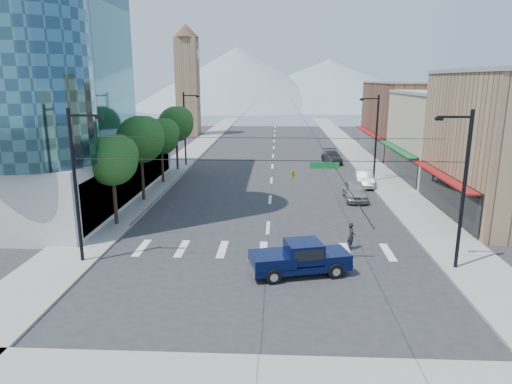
% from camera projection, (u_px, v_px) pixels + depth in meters
% --- Properties ---
extents(ground, '(160.00, 160.00, 0.00)m').
position_uv_depth(ground, '(266.00, 259.00, 27.40)').
color(ground, '#28282B').
rests_on(ground, ground).
extents(sidewalk_left, '(4.00, 120.00, 0.15)m').
position_uv_depth(sidewalk_left, '(191.00, 153.00, 66.72)').
color(sidewalk_left, gray).
rests_on(sidewalk_left, ground).
extents(sidewalk_right, '(4.00, 120.00, 0.15)m').
position_uv_depth(sidewalk_right, '(357.00, 154.00, 65.60)').
color(sidewalk_right, gray).
rests_on(sidewalk_right, ground).
extents(shop_mid, '(12.00, 14.00, 9.00)m').
position_uv_depth(shop_mid, '(459.00, 137.00, 48.65)').
color(shop_mid, tan).
rests_on(shop_mid, ground).
extents(shop_far, '(12.00, 18.00, 10.00)m').
position_uv_depth(shop_far, '(416.00, 120.00, 64.04)').
color(shop_far, brown).
rests_on(shop_far, ground).
extents(clock_tower, '(4.80, 4.80, 20.40)m').
position_uv_depth(clock_tower, '(187.00, 79.00, 85.72)').
color(clock_tower, '#8C6B4C').
rests_on(clock_tower, ground).
extents(mountain_left, '(80.00, 80.00, 22.00)m').
position_uv_depth(mountain_left, '(237.00, 78.00, 170.88)').
color(mountain_left, gray).
rests_on(mountain_left, ground).
extents(mountain_right, '(90.00, 90.00, 18.00)m').
position_uv_depth(mountain_right, '(328.00, 83.00, 179.42)').
color(mountain_right, gray).
rests_on(mountain_right, ground).
extents(tree_near, '(3.65, 3.64, 6.71)m').
position_uv_depth(tree_near, '(114.00, 159.00, 32.63)').
color(tree_near, black).
rests_on(tree_near, ground).
extents(tree_midnear, '(4.09, 4.09, 7.52)m').
position_uv_depth(tree_midnear, '(142.00, 138.00, 39.27)').
color(tree_midnear, black).
rests_on(tree_midnear, ground).
extents(tree_midfar, '(3.65, 3.64, 6.71)m').
position_uv_depth(tree_midfar, '(162.00, 135.00, 46.20)').
color(tree_midfar, black).
rests_on(tree_midfar, ground).
extents(tree_far, '(4.09, 4.09, 7.52)m').
position_uv_depth(tree_far, '(177.00, 123.00, 52.84)').
color(tree_far, black).
rests_on(tree_far, ground).
extents(signal_rig, '(21.80, 0.20, 9.00)m').
position_uv_depth(signal_rig, '(269.00, 188.00, 25.30)').
color(signal_rig, black).
rests_on(signal_rig, ground).
extents(lamp_pole_nw, '(2.00, 0.25, 9.00)m').
position_uv_depth(lamp_pole_nw, '(186.00, 126.00, 55.79)').
color(lamp_pole_nw, black).
rests_on(lamp_pole_nw, ground).
extents(lamp_pole_ne, '(2.00, 0.25, 9.00)m').
position_uv_depth(lamp_pole_ne, '(375.00, 135.00, 47.04)').
color(lamp_pole_ne, black).
rests_on(lamp_pole_ne, ground).
extents(pickup_truck, '(5.86, 3.27, 1.88)m').
position_uv_depth(pickup_truck, '(300.00, 257.00, 25.09)').
color(pickup_truck, '#060E33').
rests_on(pickup_truck, ground).
extents(pedestrian, '(0.48, 0.67, 1.75)m').
position_uv_depth(pedestrian, '(351.00, 236.00, 28.86)').
color(pedestrian, black).
rests_on(pedestrian, ground).
extents(parked_car_near, '(2.06, 4.78, 1.61)m').
position_uv_depth(parked_car_near, '(355.00, 191.00, 40.76)').
color(parked_car_near, '#98999D').
rests_on(parked_car_near, ground).
extents(parked_car_mid, '(1.99, 4.79, 1.54)m').
position_uv_depth(parked_car_mid, '(364.00, 178.00, 46.04)').
color(parked_car_mid, beige).
rests_on(parked_car_mid, ground).
extents(parked_car_far, '(2.39, 5.52, 1.58)m').
position_uv_depth(parked_car_far, '(332.00, 157.00, 58.81)').
color(parked_car_far, '#2A2A2C').
rests_on(parked_car_far, ground).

